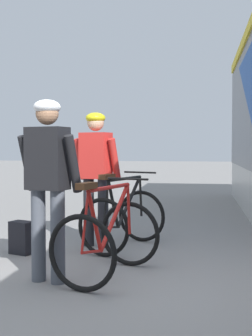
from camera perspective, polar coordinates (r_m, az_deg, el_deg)
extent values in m
plane|color=gray|center=(4.35, -1.59, -14.89)|extent=(80.00, 80.00, 0.00)
cylinder|color=#4C515B|center=(4.58, -10.88, -8.24)|extent=(0.14, 0.14, 0.90)
cylinder|color=#4C515B|center=(4.46, -8.52, -8.51)|extent=(0.14, 0.14, 0.90)
cube|color=black|center=(4.44, -9.79, 1.19)|extent=(0.43, 0.33, 0.60)
cylinder|color=black|center=(4.62, -12.21, 0.60)|extent=(0.15, 0.27, 0.56)
cylinder|color=black|center=(4.33, -6.61, 0.51)|extent=(0.15, 0.27, 0.56)
sphere|color=#9E7051|center=(4.45, -9.83, 6.73)|extent=(0.22, 0.22, 0.22)
ellipsoid|color=white|center=(4.45, -9.84, 7.51)|extent=(0.31, 0.33, 0.14)
cylinder|color=#232328|center=(6.09, -4.69, -5.51)|extent=(0.14, 0.14, 0.90)
cylinder|color=#232328|center=(5.98, -2.88, -5.65)|extent=(0.14, 0.14, 0.90)
cube|color=red|center=(5.98, -3.81, 1.56)|extent=(0.43, 0.34, 0.60)
cylinder|color=red|center=(6.15, -5.71, 1.11)|extent=(0.16, 0.27, 0.56)
cylinder|color=red|center=(5.89, -1.43, 1.06)|extent=(0.16, 0.27, 0.56)
sphere|color=tan|center=(5.99, -3.82, 5.68)|extent=(0.22, 0.22, 0.22)
ellipsoid|color=yellow|center=(5.99, -3.83, 6.25)|extent=(0.32, 0.34, 0.14)
torus|color=black|center=(5.07, 0.46, -8.22)|extent=(0.70, 0.25, 0.71)
torus|color=black|center=(4.19, -5.55, -10.53)|extent=(0.70, 0.25, 0.71)
cylinder|color=red|center=(4.71, -1.38, -5.98)|extent=(0.22, 0.63, 0.63)
cylinder|color=red|center=(4.57, -2.06, -2.44)|extent=(0.28, 0.83, 0.04)
cylinder|color=red|center=(4.34, -3.93, -6.72)|extent=(0.11, 0.27, 0.62)
cylinder|color=red|center=(4.35, -4.32, -10.41)|extent=(0.13, 0.35, 0.08)
cylinder|color=red|center=(4.19, -5.14, -6.70)|extent=(0.06, 0.14, 0.56)
cylinder|color=red|center=(5.01, 0.34, -5.18)|extent=(0.05, 0.09, 0.55)
cylinder|color=black|center=(4.95, 0.22, -1.36)|extent=(0.47, 0.16, 0.02)
cube|color=#4C2D19|center=(4.17, -4.95, -2.24)|extent=(0.16, 0.26, 0.06)
torus|color=black|center=(6.36, 1.94, -6.02)|extent=(0.69, 0.28, 0.71)
torus|color=black|center=(5.48, -2.86, -7.41)|extent=(0.69, 0.28, 0.71)
cylinder|color=black|center=(6.02, 0.43, -4.13)|extent=(0.25, 0.62, 0.63)
cylinder|color=black|center=(5.89, -0.11, -1.33)|extent=(0.32, 0.82, 0.04)
cylinder|color=black|center=(5.65, -1.60, -4.57)|extent=(0.13, 0.27, 0.62)
cylinder|color=black|center=(5.64, -1.91, -7.41)|extent=(0.14, 0.35, 0.08)
cylinder|color=black|center=(5.49, -2.54, -4.49)|extent=(0.07, 0.14, 0.56)
cylinder|color=black|center=(6.31, 1.84, -3.58)|extent=(0.06, 0.09, 0.55)
cylinder|color=black|center=(6.26, 1.75, -0.55)|extent=(0.46, 0.18, 0.02)
cube|color=#4C2D19|center=(5.49, -2.39, -1.09)|extent=(0.17, 0.26, 0.06)
cube|color=black|center=(5.80, -12.90, -8.48)|extent=(0.33, 0.27, 0.40)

